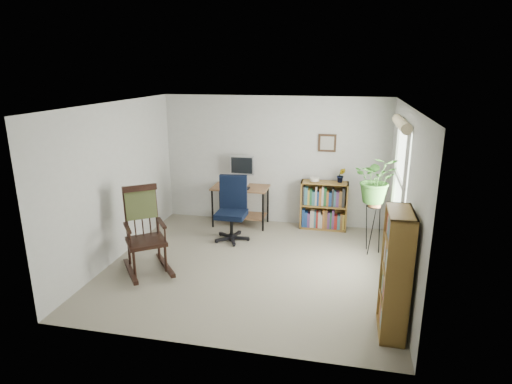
% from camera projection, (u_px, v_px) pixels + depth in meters
% --- Properties ---
extents(floor, '(4.20, 4.00, 0.00)m').
position_uv_depth(floor, '(250.00, 266.00, 6.46)').
color(floor, gray).
rests_on(floor, ground).
extents(ceiling, '(4.20, 4.00, 0.00)m').
position_uv_depth(ceiling, '(250.00, 105.00, 5.79)').
color(ceiling, silver).
rests_on(ceiling, ground).
extents(wall_back, '(4.20, 0.00, 2.40)m').
position_uv_depth(wall_back, '(274.00, 161.00, 8.00)').
color(wall_back, '#B6B7B2').
rests_on(wall_back, ground).
extents(wall_front, '(4.20, 0.00, 2.40)m').
position_uv_depth(wall_front, '(205.00, 243.00, 4.25)').
color(wall_front, '#B6B7B2').
rests_on(wall_front, ground).
extents(wall_left, '(0.00, 4.00, 2.40)m').
position_uv_depth(wall_left, '(117.00, 182.00, 6.55)').
color(wall_left, '#B6B7B2').
rests_on(wall_left, ground).
extents(wall_right, '(0.00, 4.00, 2.40)m').
position_uv_depth(wall_right, '(403.00, 199.00, 5.70)').
color(wall_right, '#B6B7B2').
rests_on(wall_right, ground).
extents(window, '(0.12, 1.20, 1.50)m').
position_uv_depth(window, '(399.00, 178.00, 5.94)').
color(window, white).
rests_on(window, wall_right).
extents(desk, '(1.04, 0.57, 0.75)m').
position_uv_depth(desk, '(241.00, 206.00, 8.07)').
color(desk, brown).
rests_on(desk, floor).
extents(monitor, '(0.46, 0.16, 0.56)m').
position_uv_depth(monitor, '(242.00, 170.00, 8.02)').
color(monitor, '#BBBBC0').
rests_on(monitor, desk).
extents(keyboard, '(0.40, 0.15, 0.02)m').
position_uv_depth(keyboard, '(239.00, 188.00, 7.85)').
color(keyboard, black).
rests_on(keyboard, desk).
extents(office_chair, '(0.66, 0.66, 1.13)m').
position_uv_depth(office_chair, '(231.00, 209.00, 7.27)').
color(office_chair, black).
rests_on(office_chair, floor).
extents(rocking_chair, '(1.19, 1.28, 1.28)m').
position_uv_depth(rocking_chair, '(145.00, 230.00, 6.13)').
color(rocking_chair, black).
rests_on(rocking_chair, floor).
extents(low_bookshelf, '(0.85, 0.28, 0.90)m').
position_uv_depth(low_bookshelf, '(324.00, 205.00, 7.85)').
color(low_bookshelf, olive).
rests_on(low_bookshelf, floor).
extents(tall_bookshelf, '(0.27, 0.63, 1.44)m').
position_uv_depth(tall_bookshelf, '(395.00, 274.00, 4.66)').
color(tall_bookshelf, olive).
rests_on(tall_bookshelf, floor).
extents(plant_stand, '(0.29, 0.29, 0.92)m').
position_uv_depth(plant_stand, '(373.00, 226.00, 6.81)').
color(plant_stand, black).
rests_on(plant_stand, floor).
extents(spider_plant, '(1.69, 1.88, 1.46)m').
position_uv_depth(spider_plant, '(378.00, 157.00, 6.50)').
color(spider_plant, '#316724').
rests_on(spider_plant, plant_stand).
extents(potted_plant_small, '(0.13, 0.24, 0.11)m').
position_uv_depth(potted_plant_small, '(341.00, 180.00, 7.66)').
color(potted_plant_small, '#316724').
rests_on(potted_plant_small, low_bookshelf).
extents(framed_picture, '(0.32, 0.04, 0.32)m').
position_uv_depth(framed_picture, '(327.00, 143.00, 7.67)').
color(framed_picture, black).
rests_on(framed_picture, wall_back).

